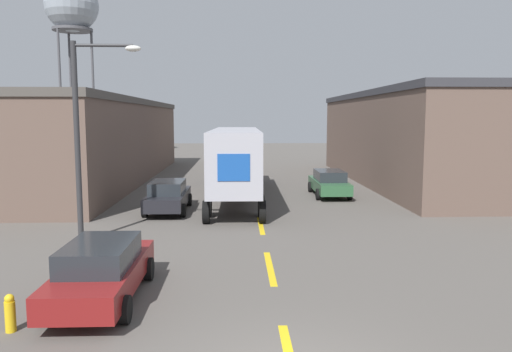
# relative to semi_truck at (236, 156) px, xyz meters

# --- Properties ---
(road_centerline) EXTENTS (0.20, 15.25, 0.01)m
(road_centerline) POSITION_rel_semi_truck_xyz_m (1.05, -13.20, -2.34)
(road_centerline) COLOR gold
(road_centerline) RESTS_ON ground_plane
(warehouse_left) EXTENTS (8.66, 29.58, 5.77)m
(warehouse_left) POSITION_rel_semi_truck_xyz_m (-10.56, 8.31, 0.55)
(warehouse_left) COLOR brown
(warehouse_left) RESTS_ON ground_plane
(warehouse_right) EXTENTS (10.58, 24.60, 6.25)m
(warehouse_right) POSITION_rel_semi_truck_xyz_m (13.62, 6.40, 0.79)
(warehouse_right) COLOR brown
(warehouse_right) RESTS_ON ground_plane
(semi_truck) EXTENTS (2.83, 15.56, 3.88)m
(semi_truck) POSITION_rel_semi_truck_xyz_m (0.00, 0.00, 0.00)
(semi_truck) COLOR navy
(semi_truck) RESTS_ON ground_plane
(parked_car_left_near) EXTENTS (1.95, 4.78, 1.49)m
(parked_car_left_near) POSITION_rel_semi_truck_xyz_m (-3.27, -15.72, -1.57)
(parked_car_left_near) COLOR maroon
(parked_car_left_near) RESTS_ON ground_plane
(parked_car_left_far) EXTENTS (1.95, 4.78, 1.49)m
(parked_car_left_far) POSITION_rel_semi_truck_xyz_m (-3.27, -3.94, -1.57)
(parked_car_left_far) COLOR black
(parked_car_left_far) RESTS_ON ground_plane
(parked_car_right_far) EXTENTS (1.95, 4.78, 1.49)m
(parked_car_right_far) POSITION_rel_semi_truck_xyz_m (5.36, 0.52, -1.57)
(parked_car_right_far) COLOR #2D5B38
(parked_car_right_far) RESTS_ON ground_plane
(water_tower) EXTENTS (6.03, 6.03, 20.34)m
(water_tower) POSITION_rel_semi_truck_xyz_m (-18.85, 31.91, 14.76)
(water_tower) COLOR #47474C
(water_tower) RESTS_ON ground_plane
(street_lamp) EXTENTS (2.45, 0.32, 7.16)m
(street_lamp) POSITION_rel_semi_truck_xyz_m (-5.34, -9.72, 1.86)
(street_lamp) COLOR #2D2D30
(street_lamp) RESTS_ON ground_plane
(fire_hydrant) EXTENTS (0.22, 0.22, 0.82)m
(fire_hydrant) POSITION_rel_semi_truck_xyz_m (-4.72, -17.51, -1.93)
(fire_hydrant) COLOR gold
(fire_hydrant) RESTS_ON ground_plane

